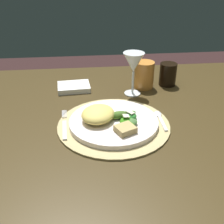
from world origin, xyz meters
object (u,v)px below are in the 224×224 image
Objects in this scene: napkin at (74,87)px; dinner_plate at (114,122)px; dark_tumbler at (168,74)px; amber_tumbler at (144,75)px; spoon at (160,117)px; fork at (65,125)px; dining_table at (93,157)px; wine_glass at (133,64)px.

dinner_plate is at bearing -65.94° from napkin.
dark_tumbler reaches higher than napkin.
amber_tumbler is at bearing -171.66° from dark_tumbler.
dinner_plate is 2.25× the size of spoon.
amber_tumbler is (0.30, 0.27, 0.04)m from fork.
amber_tumbler is at bearing 42.45° from fork.
amber_tumbler is 0.10m from dark_tumbler.
dark_tumbler is at bearing 37.18° from dining_table.
fork is 1.38× the size of napkin.
dining_table is 11.20× the size of napkin.
dinner_plate reaches higher than dining_table.
amber_tumbler is at bearing 46.17° from dining_table.
fork is (-0.08, -0.05, 0.16)m from dining_table.
amber_tumbler is (0.05, 0.06, -0.07)m from wine_glass.
amber_tumbler is at bearing 61.54° from dinner_plate.
spoon is (0.21, -0.03, 0.16)m from dining_table.
spoon is 0.98× the size of napkin.
dining_table is 0.37m from amber_tumbler.
dining_table is 5.07× the size of dinner_plate.
fork is 0.30m from spoon.
napkin is at bearing 104.82° from dining_table.
fork is 1.91× the size of dark_tumbler.
dark_tumbler is (0.15, 0.07, -0.07)m from wine_glass.
wine_glass is at bearing 41.51° from fork.
dark_tumbler reaches higher than fork.
dinner_plate is 1.60× the size of fork.
napkin is (-0.06, 0.23, 0.16)m from dining_table.
fork is 1.63× the size of amber_tumbler.
napkin is 0.77× the size of wine_glass.
fork is at bearing -94.78° from napkin.
dining_table is at bearing 30.55° from fork.
dinner_plate is at bearing -38.76° from dining_table.
dining_table is 8.64× the size of wine_glass.
fork is (-0.15, 0.00, -0.01)m from dinner_plate.
wine_glass is 0.18m from dark_tumbler.
wine_glass is at bearing 105.30° from spoon.
dark_tumbler is (0.31, 0.24, 0.20)m from dining_table.
dining_table is 0.29m from napkin.
dining_table is at bearing 171.66° from spoon.
dinner_plate is 0.15m from spoon.
wine_glass is (0.24, 0.21, 0.11)m from fork.
dining_table is 8.11× the size of fork.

